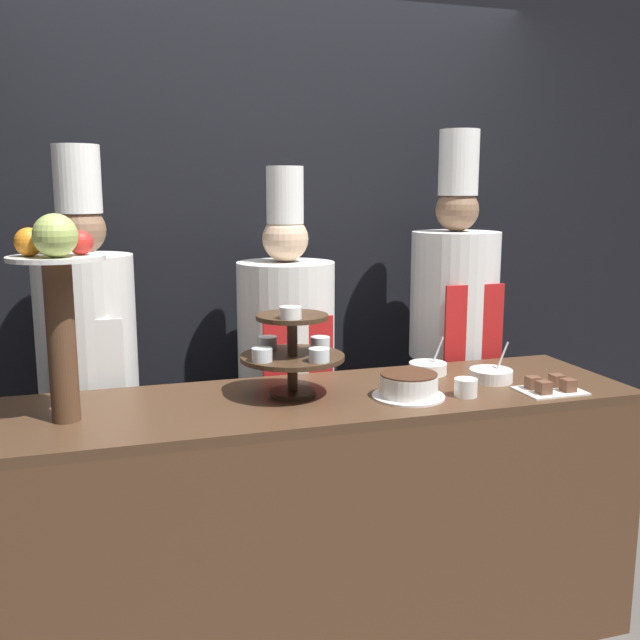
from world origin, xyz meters
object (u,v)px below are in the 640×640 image
Objects in this scene: chef_center_right at (453,330)px; cake_square_tray at (550,387)px; serving_bowl_near at (491,375)px; serving_bowl_far at (428,368)px; cake_round at (409,386)px; chef_center_left at (287,362)px; tiered_stand at (292,349)px; chef_left at (88,365)px; cup_white at (466,387)px; fruit_pedestal at (58,285)px.

cake_square_tray is at bearing -90.47° from chef_center_right.
serving_bowl_near reaches higher than serving_bowl_far.
cake_round is 0.14× the size of chef_center_left.
serving_bowl_far is 0.08× the size of chef_center_right.
chef_center_left is (-0.47, 0.39, -0.04)m from serving_bowl_far.
chef_center_left is at bearing 77.77° from tiered_stand.
serving_bowl_near is 0.58m from chef_center_right.
cake_round is at bearing -32.15° from chef_left.
cup_white is at bearing -141.58° from serving_bowl_near.
chef_center_right reaches higher than fruit_pedestal.
chef_left is 1.04× the size of chef_center_left.
fruit_pedestal is 0.34× the size of chef_center_right.
serving_bowl_far is (1.33, 0.20, -0.40)m from fruit_pedestal.
chef_left reaches higher than serving_bowl_far.
chef_left reaches higher than tiered_stand.
tiered_stand reaches higher than serving_bowl_near.
cup_white is at bearing -18.16° from tiered_stand.
cake_square_tray is at bearing -5.43° from fruit_pedestal.
cake_round is at bearing 170.82° from cake_square_tray.
fruit_pedestal is 1.40m from serving_bowl_far.
chef_left is at bearing 142.52° from tiered_stand.
cup_white is 0.32m from cake_square_tray.
serving_bowl_far is 1.33m from chef_left.
tiered_stand reaches higher than cake_square_tray.
cake_square_tray is 0.47m from serving_bowl_far.
serving_bowl_near is at bearing 1.14° from fruit_pedestal.
tiered_stand is at bearing 161.84° from cup_white.
serving_bowl_near is 1.09× the size of serving_bowl_far.
fruit_pedestal reaches higher than cake_round.
cake_square_tray is 0.13× the size of chef_center_left.
cake_square_tray is at bearing -14.20° from tiered_stand.
serving_bowl_far is 0.08× the size of chef_center_left.
serving_bowl_near is (-0.13, 0.19, 0.01)m from cake_square_tray.
serving_bowl_near is (0.19, 0.15, -0.01)m from cup_white.
cake_round is at bearing -68.48° from chef_center_left.
cake_round is 1.25m from chef_left.
chef_center_right is at bearing 0.00° from chef_left.
serving_bowl_far is (0.58, 0.13, -0.14)m from tiered_stand.
serving_bowl_near is 0.09× the size of chef_center_left.
chef_center_left is at bearing 122.79° from cup_white.
cup_white is (0.57, -0.19, -0.13)m from tiered_stand.
chef_center_left reaches higher than cup_white.
chef_center_left is (0.11, 0.52, -0.18)m from tiered_stand.
cup_white reaches higher than cake_square_tray.
fruit_pedestal reaches higher than cake_square_tray.
cake_round is 0.13× the size of chef_center_right.
cake_square_tray is 1.08m from chef_center_left.
tiered_stand is 1.44× the size of cake_round.
tiered_stand is 0.79m from fruit_pedestal.
tiered_stand is at bearing 5.36° from fruit_pedestal.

